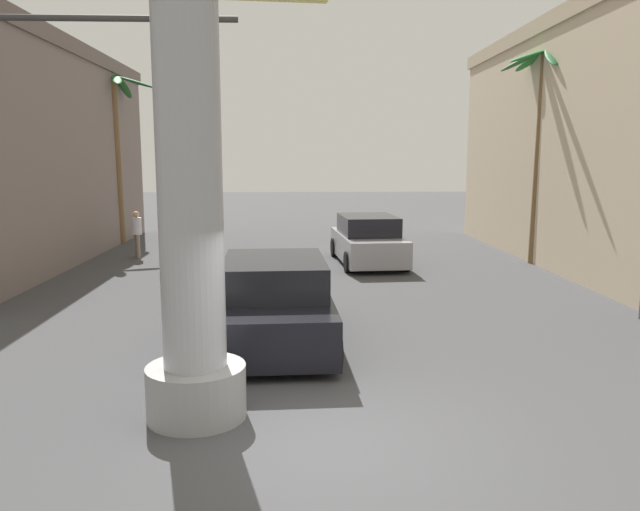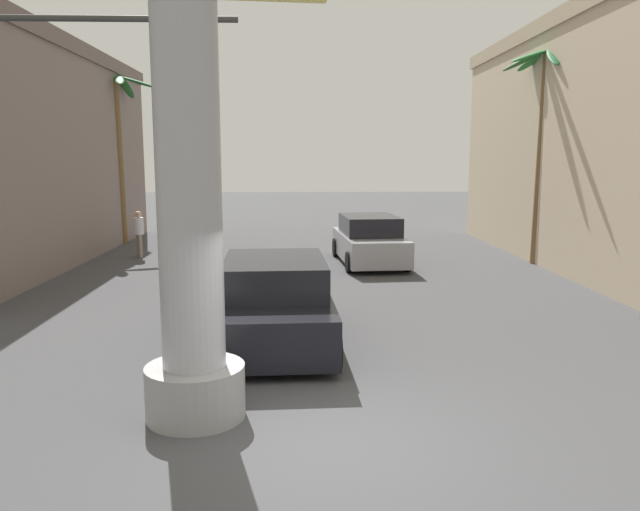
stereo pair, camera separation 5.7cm
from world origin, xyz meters
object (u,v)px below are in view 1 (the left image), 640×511
object	(u,v)px
car_far	(368,241)
palm_tree_mid_right	(542,128)
car_lead	(275,302)
pedestrian_far_left	(137,231)
palm_tree_far_left	(117,139)
neon_sign_pole	(185,17)

from	to	relation	value
car_far	palm_tree_mid_right	xyz separation A→B (m)	(5.47, -0.16, 3.58)
car_lead	palm_tree_mid_right	xyz separation A→B (m)	(8.20, 8.40, 3.58)
pedestrian_far_left	palm_tree_far_left	bearing A→B (deg)	113.16
car_far	palm_tree_far_left	size ratio (longest dim) A/B	0.69
car_far	palm_tree_mid_right	size ratio (longest dim) A/B	0.67
neon_sign_pole	pedestrian_far_left	bearing A→B (deg)	106.93
palm_tree_far_left	car_far	bearing A→B (deg)	-28.48
neon_sign_pole	palm_tree_mid_right	xyz separation A→B (m)	(9.11, 11.85, -0.74)
palm_tree_far_left	pedestrian_far_left	bearing A→B (deg)	-66.84
neon_sign_pole	car_far	world-z (taller)	neon_sign_pole
neon_sign_pole	pedestrian_far_left	distance (m)	14.71
car_far	pedestrian_far_left	bearing A→B (deg)	169.07
neon_sign_pole	car_lead	size ratio (longest dim) A/B	2.29
palm_tree_far_left	pedestrian_far_left	distance (m)	5.00
neon_sign_pole	palm_tree_mid_right	world-z (taller)	neon_sign_pole
neon_sign_pole	palm_tree_mid_right	size ratio (longest dim) A/B	1.62
palm_tree_mid_right	palm_tree_far_left	bearing A→B (deg)	160.60
palm_tree_mid_right	palm_tree_far_left	size ratio (longest dim) A/B	1.03
car_lead	palm_tree_mid_right	size ratio (longest dim) A/B	0.71
car_far	neon_sign_pole	bearing A→B (deg)	-106.87
pedestrian_far_left	palm_tree_mid_right	bearing A→B (deg)	-7.15
palm_tree_mid_right	pedestrian_far_left	world-z (taller)	palm_tree_mid_right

